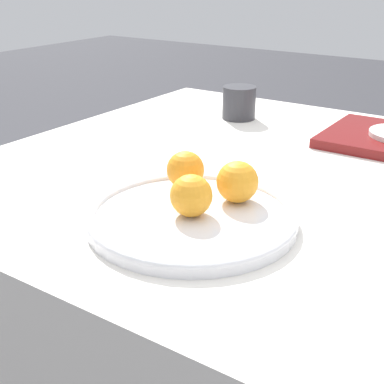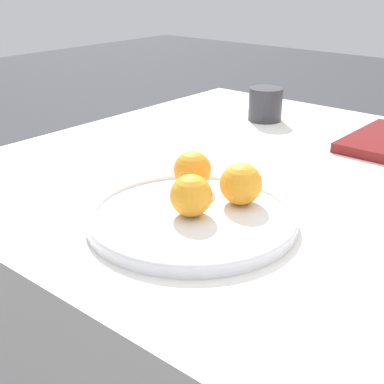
{
  "view_description": "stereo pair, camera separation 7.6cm",
  "coord_description": "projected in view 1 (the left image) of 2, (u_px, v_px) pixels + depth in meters",
  "views": [
    {
      "loc": [
        0.24,
        -0.84,
        1.09
      ],
      "look_at": [
        -0.15,
        -0.26,
        0.79
      ],
      "focal_mm": 50.0,
      "sensor_mm": 36.0,
      "label": 1
    },
    {
      "loc": [
        0.3,
        -0.8,
        1.09
      ],
      "look_at": [
        -0.15,
        -0.26,
        0.79
      ],
      "focal_mm": 50.0,
      "sensor_mm": 36.0,
      "label": 2
    }
  ],
  "objects": [
    {
      "name": "orange_1",
      "position": [
        191.0,
        196.0,
        0.76
      ],
      "size": [
        0.06,
        0.06,
        0.06
      ],
      "color": "orange",
      "rests_on": "fruit_platter"
    },
    {
      "name": "cup_0",
      "position": [
        239.0,
        103.0,
        1.3
      ],
      "size": [
        0.08,
        0.08,
        0.08
      ],
      "color": "#333338",
      "rests_on": "table"
    },
    {
      "name": "table",
      "position": [
        328.0,
        362.0,
        1.05
      ],
      "size": [
        1.36,
        1.01,
        0.74
      ],
      "color": "silver",
      "rests_on": "ground_plane"
    },
    {
      "name": "fruit_platter",
      "position": [
        192.0,
        217.0,
        0.78
      ],
      "size": [
        0.31,
        0.31,
        0.02
      ],
      "color": "silver",
      "rests_on": "table"
    },
    {
      "name": "orange_2",
      "position": [
        237.0,
        182.0,
        0.81
      ],
      "size": [
        0.06,
        0.06,
        0.06
      ],
      "color": "orange",
      "rests_on": "fruit_platter"
    },
    {
      "name": "orange_0",
      "position": [
        185.0,
        170.0,
        0.86
      ],
      "size": [
        0.06,
        0.06,
        0.06
      ],
      "color": "orange",
      "rests_on": "fruit_platter"
    }
  ]
}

